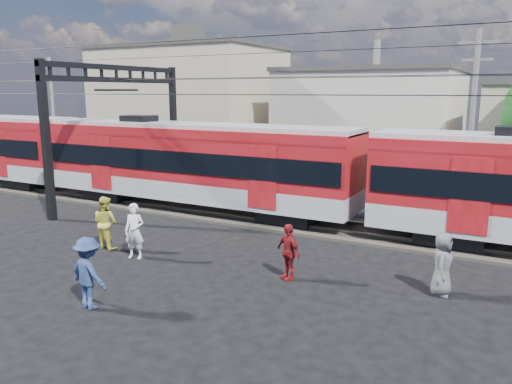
# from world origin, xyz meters

# --- Properties ---
(ground) EXTENTS (120.00, 120.00, 0.00)m
(ground) POSITION_xyz_m (0.00, 0.00, 0.00)
(ground) COLOR black
(ground) RESTS_ON ground
(track_bed) EXTENTS (70.00, 3.40, 0.12)m
(track_bed) POSITION_xyz_m (0.00, 8.00, 0.06)
(track_bed) COLOR #2D2823
(track_bed) RESTS_ON ground
(rail_near) EXTENTS (70.00, 0.12, 0.12)m
(rail_near) POSITION_xyz_m (0.00, 7.25, 0.18)
(rail_near) COLOR #59544C
(rail_near) RESTS_ON track_bed
(rail_far) EXTENTS (70.00, 0.12, 0.12)m
(rail_far) POSITION_xyz_m (0.00, 8.75, 0.18)
(rail_far) COLOR #59544C
(rail_far) RESTS_ON track_bed
(commuter_train) EXTENTS (50.30, 3.08, 4.17)m
(commuter_train) POSITION_xyz_m (-5.24, 8.00, 2.40)
(commuter_train) COLOR black
(commuter_train) RESTS_ON ground
(catenary) EXTENTS (70.00, 9.30, 7.52)m
(catenary) POSITION_xyz_m (-8.65, 8.00, 5.14)
(catenary) COLOR black
(catenary) RESTS_ON ground
(building_west) EXTENTS (14.28, 10.20, 9.30)m
(building_west) POSITION_xyz_m (-17.00, 24.00, 4.66)
(building_west) COLOR tan
(building_west) RESTS_ON ground
(building_midwest) EXTENTS (12.24, 12.24, 7.30)m
(building_midwest) POSITION_xyz_m (-2.00, 27.00, 3.66)
(building_midwest) COLOR beige
(building_midwest) RESTS_ON ground
(utility_pole_mid) EXTENTS (1.80, 0.24, 8.50)m
(utility_pole_mid) POSITION_xyz_m (6.00, 15.00, 4.53)
(utility_pole_mid) COLOR slate
(utility_pole_mid) RESTS_ON ground
(utility_pole_west) EXTENTS (1.80, 0.24, 8.00)m
(utility_pole_west) POSITION_xyz_m (-22.00, 14.00, 4.28)
(utility_pole_west) COLOR slate
(utility_pole_west) RESTS_ON ground
(pedestrian_a) EXTENTS (0.79, 0.62, 1.92)m
(pedestrian_a) POSITION_xyz_m (-3.15, 1.26, 0.96)
(pedestrian_a) COLOR white
(pedestrian_a) RESTS_ON ground
(pedestrian_b) EXTENTS (0.96, 0.76, 1.93)m
(pedestrian_b) POSITION_xyz_m (-4.84, 1.61, 0.97)
(pedestrian_b) COLOR gold
(pedestrian_b) RESTS_ON ground
(pedestrian_c) EXTENTS (1.34, 0.89, 1.94)m
(pedestrian_c) POSITION_xyz_m (-1.46, -2.41, 0.97)
(pedestrian_c) COLOR navy
(pedestrian_c) RESTS_ON ground
(pedestrian_d) EXTENTS (1.10, 0.87, 1.75)m
(pedestrian_d) POSITION_xyz_m (2.30, 1.95, 0.88)
(pedestrian_d) COLOR maroon
(pedestrian_d) RESTS_ON ground
(pedestrian_e) EXTENTS (0.59, 0.90, 1.82)m
(pedestrian_e) POSITION_xyz_m (6.61, 2.88, 0.91)
(pedestrian_e) COLOR #54555A
(pedestrian_e) RESTS_ON ground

